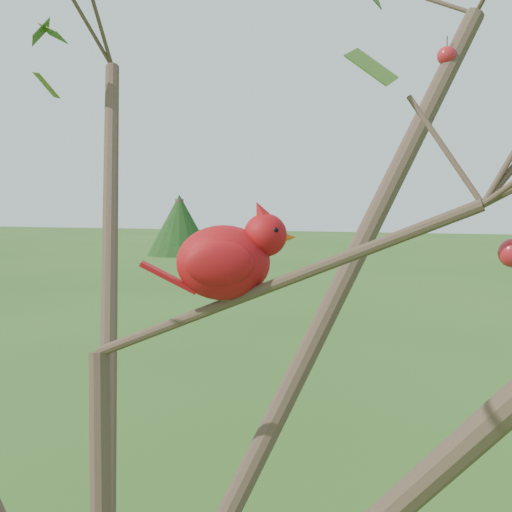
# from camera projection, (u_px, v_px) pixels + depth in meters

# --- Properties ---
(crabapple_tree) EXTENTS (2.35, 2.05, 2.95)m
(crabapple_tree) POSITION_uv_depth(u_px,v_px,m) (97.00, 259.00, 0.92)
(crabapple_tree) COLOR #433124
(crabapple_tree) RESTS_ON ground
(cardinal) EXTENTS (0.23, 0.15, 0.17)m
(cardinal) POSITION_uv_depth(u_px,v_px,m) (229.00, 259.00, 0.98)
(cardinal) COLOR red
(cardinal) RESTS_ON ground
(distant_trees) EXTENTS (39.37, 12.91, 3.75)m
(distant_trees) POSITION_uv_depth(u_px,v_px,m) (484.00, 214.00, 22.58)
(distant_trees) COLOR #433124
(distant_trees) RESTS_ON ground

